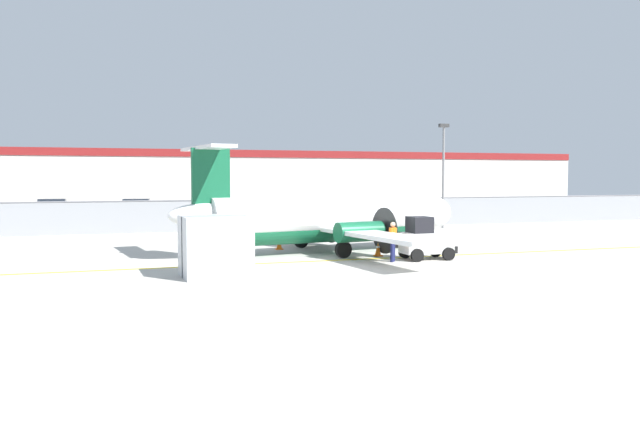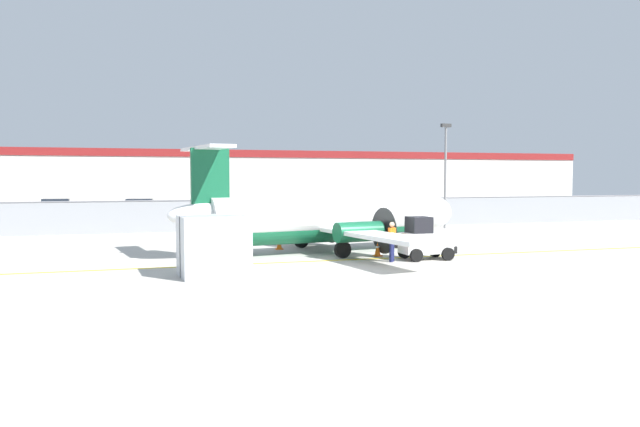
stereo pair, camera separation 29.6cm
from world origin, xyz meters
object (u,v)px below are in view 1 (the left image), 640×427
Objects in this scene: parked_car_2 at (192,212)px; parked_car_6 at (422,209)px; baggage_tug at (426,240)px; commuter_airplane at (331,219)px; traffic_cone_near_right at (279,243)px; ground_crew_worker at (393,239)px; cargo_container at (216,246)px; traffic_cone_far_left at (378,249)px; traffic_cone_near_left at (420,242)px; parked_car_0 at (54,208)px; parked_car_3 at (258,212)px; parked_car_4 at (292,205)px; parked_car_1 at (135,208)px; parked_car_5 at (377,209)px; apron_light_pole at (443,167)px.

parked_car_2 and parked_car_6 have the same top height.
parked_car_6 is at bearing 63.34° from baggage_tug.
parked_car_2 is at bearing 93.82° from commuter_airplane.
commuter_airplane is 3.05m from traffic_cone_near_right.
ground_crew_worker is (-1.67, -0.24, 0.10)m from baggage_tug.
cargo_container is at bearing -147.75° from commuter_airplane.
traffic_cone_near_left is at bearing 35.19° from traffic_cone_far_left.
traffic_cone_far_left is at bearing 132.30° from baggage_tug.
parked_car_0 is (-19.96, 29.82, 0.58)m from traffic_cone_near_left.
traffic_cone_far_left is 20.72m from parked_car_3.
traffic_cone_near_left is 7.16m from traffic_cone_near_right.
traffic_cone_far_left is 0.15× the size of parked_car_2.
parked_car_3 reaches higher than traffic_cone_far_left.
commuter_airplane is 30.09m from parked_car_4.
commuter_airplane reaches higher than parked_car_1.
parked_car_3 and parked_car_5 have the same top height.
parked_car_2 reaches higher than traffic_cone_near_right.
apron_light_pole is at bearing -79.34° from parked_car_5.
parked_car_2 is 1.00× the size of parked_car_4.
commuter_airplane is 6.35× the size of cargo_container.
apron_light_pole is (7.04, 10.43, 3.99)m from traffic_cone_near_left.
traffic_cone_near_right is 0.15× the size of parked_car_2.
parked_car_0 is at bearing 118.31° from baggage_tug.
parked_car_4 is at bearing 125.70° from parked_car_6.
parked_car_4 is at bearing 84.99° from baggage_tug.
parked_car_0 is at bearing 114.62° from traffic_cone_near_right.
traffic_cone_far_left is (-3.33, -2.35, 0.00)m from traffic_cone_near_left.
parked_car_4 and parked_car_5 have the same top height.
parked_car_4 is at bearing -123.57° from parked_car_3.
apron_light_pole is at bearing -67.18° from parked_car_4.
ground_crew_worker and parked_car_1 have the same top height.
cargo_container is at bearing -103.97° from parked_car_4.
traffic_cone_near_left is at bearing 109.77° from parked_car_2.
apron_light_pole is (27.01, -19.38, 3.41)m from parked_car_0.
commuter_airplane is 2.21× the size of apron_light_pole.
parked_car_3 is at bearing -111.70° from parked_car_4.
parked_car_0 is 0.96× the size of parked_car_3.
apron_light_pole reaches higher than baggage_tug.
parked_car_4 is at bearing 66.75° from cargo_container.
commuter_airplane is 24.05m from parked_car_6.
commuter_airplane is 3.73× the size of parked_car_6.
parked_car_4 and parked_car_6 have the same top height.
parked_car_2 is at bearing 122.35° from parked_car_1.
cargo_container is 12.65m from traffic_cone_near_left.
cargo_container is at bearing 79.74° from parked_car_2.
parked_car_3 is (8.82, -9.34, 0.00)m from parked_car_1.
cargo_container reaches higher than traffic_cone_near_left.
cargo_container reaches higher than parked_car_5.
parked_car_0 is 0.58× the size of apron_light_pole.
parked_car_1 is (-6.25, 26.17, 0.58)m from traffic_cone_near_right.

